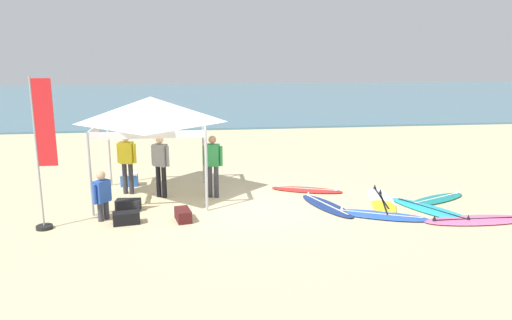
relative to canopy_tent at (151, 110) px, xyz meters
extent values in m
plane|color=beige|center=(2.56, -1.37, -2.39)|extent=(80.00, 80.00, 0.00)
cube|color=teal|center=(2.56, 29.54, -2.34)|extent=(80.00, 36.00, 0.10)
cylinder|color=#B7B7BC|center=(-1.38, -1.38, -1.36)|extent=(0.07, 0.07, 2.05)
cylinder|color=#B7B7BC|center=(1.38, -1.38, -1.36)|extent=(0.07, 0.07, 2.05)
cylinder|color=#B7B7BC|center=(-1.38, 1.38, -1.36)|extent=(0.07, 0.07, 2.05)
cylinder|color=#B7B7BC|center=(1.38, 1.38, -1.36)|extent=(0.07, 0.07, 2.05)
cube|color=white|center=(0.00, -1.38, -0.43)|extent=(2.76, 0.03, 0.18)
cube|color=white|center=(0.00, 1.38, -0.43)|extent=(2.76, 0.03, 0.18)
cube|color=white|center=(-1.38, 0.00, -0.43)|extent=(0.03, 2.76, 0.18)
cube|color=white|center=(1.38, 0.00, -0.43)|extent=(0.03, 2.76, 0.18)
pyramid|color=white|center=(0.00, 0.00, 0.01)|extent=(2.88, 2.88, 0.70)
ellipsoid|color=navy|center=(4.44, -1.48, -2.35)|extent=(1.23, 2.19, 0.07)
cube|color=white|center=(4.44, -1.48, -2.31)|extent=(0.62, 1.72, 0.01)
cone|color=white|center=(4.16, -0.66, -2.26)|extent=(0.09, 0.09, 0.12)
ellipsoid|color=blue|center=(5.53, -2.38, -2.35)|extent=(2.33, 1.52, 0.07)
cube|color=white|center=(5.53, -2.38, -2.31)|extent=(1.78, 0.86, 0.01)
cone|color=white|center=(4.68, -1.99, -2.26)|extent=(0.09, 0.09, 0.12)
ellipsoid|color=white|center=(6.05, -1.11, -2.35)|extent=(1.02, 2.33, 0.07)
cube|color=black|center=(6.05, -1.11, -2.31)|extent=(0.40, 1.89, 0.01)
cone|color=black|center=(6.22, -0.20, -2.26)|extent=(0.09, 0.09, 0.12)
ellipsoid|color=pink|center=(7.64, -3.00, -2.35)|extent=(2.58, 0.75, 0.07)
cube|color=black|center=(7.64, -3.00, -2.31)|extent=(2.18, 0.09, 0.01)
cone|color=black|center=(6.59, -2.98, -2.26)|extent=(0.09, 0.09, 0.12)
ellipsoid|color=#19847F|center=(7.53, -1.32, -2.35)|extent=(2.08, 1.35, 0.07)
cube|color=white|center=(7.53, -1.32, -2.31)|extent=(1.59, 0.76, 0.01)
cone|color=white|center=(8.29, -0.97, -2.26)|extent=(0.09, 0.09, 0.12)
ellipsoid|color=red|center=(4.27, 0.02, -2.35)|extent=(2.11, 1.24, 0.07)
cube|color=white|center=(4.27, 0.02, -2.31)|extent=(1.64, 0.66, 0.01)
cone|color=white|center=(5.06, -0.27, -2.26)|extent=(0.09, 0.09, 0.12)
ellipsoid|color=yellow|center=(5.93, -1.57, -2.35)|extent=(1.20, 2.29, 0.07)
cube|color=black|center=(5.93, -1.57, -2.31)|extent=(0.58, 1.81, 0.01)
cone|color=black|center=(6.19, -0.70, -2.26)|extent=(0.09, 0.09, 0.12)
ellipsoid|color=#23B2CC|center=(6.95, -2.16, -2.35)|extent=(1.68, 2.43, 0.07)
cube|color=black|center=(6.95, -2.16, -2.31)|extent=(0.98, 1.83, 0.01)
cone|color=black|center=(7.40, -3.04, -2.26)|extent=(0.09, 0.09, 0.12)
cylinder|color=#2D2D33|center=(-0.84, 0.45, -1.95)|extent=(0.13, 0.13, 0.88)
cylinder|color=#2D2D33|center=(-0.67, 0.40, -1.95)|extent=(0.13, 0.13, 0.88)
cube|color=yellow|center=(-0.75, 0.43, -1.21)|extent=(0.40, 0.31, 0.60)
sphere|color=beige|center=(-0.75, 0.43, -0.78)|extent=(0.21, 0.21, 0.21)
cylinder|color=yellow|center=(-0.98, 0.48, -1.23)|extent=(0.09, 0.09, 0.54)
cylinder|color=yellow|center=(-0.53, 0.37, -1.23)|extent=(0.09, 0.09, 0.54)
cylinder|color=#383842|center=(1.68, -0.25, -1.95)|extent=(0.13, 0.13, 0.88)
cylinder|color=#383842|center=(1.51, -0.20, -1.95)|extent=(0.13, 0.13, 0.88)
cube|color=#2D8C47|center=(1.59, -0.23, -1.21)|extent=(0.41, 0.31, 0.60)
sphere|color=#9E7051|center=(1.59, -0.23, -0.78)|extent=(0.21, 0.21, 0.21)
cylinder|color=#2D8C47|center=(1.81, -0.29, -1.23)|extent=(0.09, 0.09, 0.54)
cylinder|color=#2D8C47|center=(1.37, -0.17, -1.23)|extent=(0.09, 0.09, 0.54)
cylinder|color=black|center=(0.27, -0.09, -1.95)|extent=(0.13, 0.13, 0.88)
cylinder|color=black|center=(0.11, 0.00, -1.95)|extent=(0.13, 0.13, 0.88)
cube|color=gray|center=(0.19, -0.04, -1.21)|extent=(0.42, 0.37, 0.60)
sphere|color=beige|center=(0.19, -0.04, -0.78)|extent=(0.21, 0.21, 0.21)
cylinder|color=gray|center=(0.39, -0.16, -1.23)|extent=(0.09, 0.09, 0.54)
cylinder|color=gray|center=(-0.01, 0.07, -1.23)|extent=(0.09, 0.09, 0.54)
cylinder|color=#383842|center=(-1.12, -1.82, -2.16)|extent=(0.13, 0.13, 0.45)
cylinder|color=#383842|center=(-1.01, -1.67, -2.16)|extent=(0.13, 0.13, 0.45)
cube|color=#2851B2|center=(-1.07, -1.74, -1.68)|extent=(0.39, 0.42, 0.52)
sphere|color=tan|center=(-1.07, -1.74, -1.29)|extent=(0.21, 0.21, 0.21)
cylinder|color=#2851B2|center=(-1.21, -1.93, -1.70)|extent=(0.09, 0.09, 0.47)
cylinder|color=#2851B2|center=(-0.93, -1.56, -1.70)|extent=(0.09, 0.09, 0.47)
cylinder|color=#99999E|center=(-2.29, -2.17, -0.69)|extent=(0.04, 0.04, 3.40)
cube|color=red|center=(-2.07, -2.17, 0.01)|extent=(0.40, 0.02, 1.90)
cylinder|color=black|center=(-2.29, -2.17, -2.35)|extent=(0.36, 0.36, 0.08)
cube|color=black|center=(-0.50, -2.08, -2.25)|extent=(0.65, 0.42, 0.28)
cube|color=#232328|center=(-0.58, -1.07, -2.25)|extent=(0.63, 0.37, 0.28)
cube|color=#4C1919|center=(0.80, -2.03, -2.25)|extent=(0.43, 0.65, 0.28)
cube|color=#2D60B7|center=(-0.84, 1.28, -2.22)|extent=(0.48, 0.34, 0.34)
cube|color=white|center=(-0.84, 1.28, -2.02)|extent=(0.50, 0.36, 0.05)
camera|label=1|loc=(1.08, -12.93, 1.48)|focal=33.74mm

